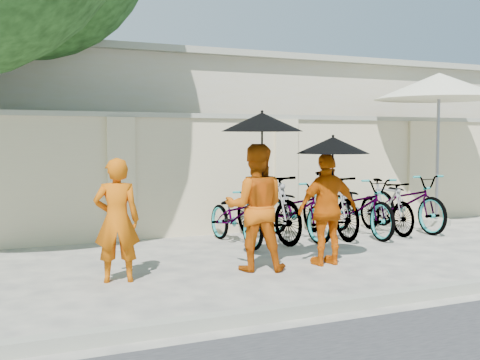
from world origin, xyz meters
name	(u,v)px	position (x,y,z in m)	size (l,w,h in m)	color
ground	(261,274)	(0.00, 0.00, 0.00)	(80.00, 80.00, 0.00)	beige
kerb	(339,305)	(0.00, -1.70, 0.06)	(40.00, 0.16, 0.12)	#989987
compound_wall	(231,176)	(1.00, 3.20, 1.00)	(20.00, 0.30, 2.00)	beige
building_behind	(207,141)	(2.00, 7.00, 1.60)	(14.00, 6.00, 3.20)	beige
monk_left	(117,220)	(-1.68, 0.35, 0.72)	(0.52, 0.34, 1.44)	#C45506
monk_center	(255,207)	(0.05, 0.25, 0.80)	(0.77, 0.60, 1.59)	#BF4F09
parasol_center	(262,122)	(0.10, 0.17, 1.86)	(1.02, 1.02, 1.08)	black
monk_right	(328,209)	(1.05, 0.15, 0.73)	(0.86, 0.36, 1.47)	#CF5606
parasol_right	(333,145)	(1.07, 0.07, 1.57)	(0.94, 0.94, 0.85)	black
patio_umbrella	(439,88)	(4.95, 2.40, 2.61)	(3.10, 3.10, 2.89)	#989987
bike_0	(236,216)	(0.57, 2.03, 0.44)	(0.59, 1.69, 0.89)	gray
bike_1	(267,207)	(1.14, 2.07, 0.56)	(0.53, 1.88, 1.13)	gray
bike_2	(297,209)	(1.71, 2.09, 0.49)	(0.65, 1.85, 0.97)	gray
bike_3	(329,205)	(2.27, 2.01, 0.54)	(0.51, 1.81, 1.09)	gray
bike_4	(361,207)	(2.84, 1.91, 0.50)	(0.67, 1.91, 1.00)	gray
bike_5	(386,206)	(3.40, 1.96, 0.47)	(0.45, 1.58, 0.95)	gray
bike_6	(407,202)	(3.97, 2.10, 0.51)	(0.68, 1.95, 1.03)	gray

